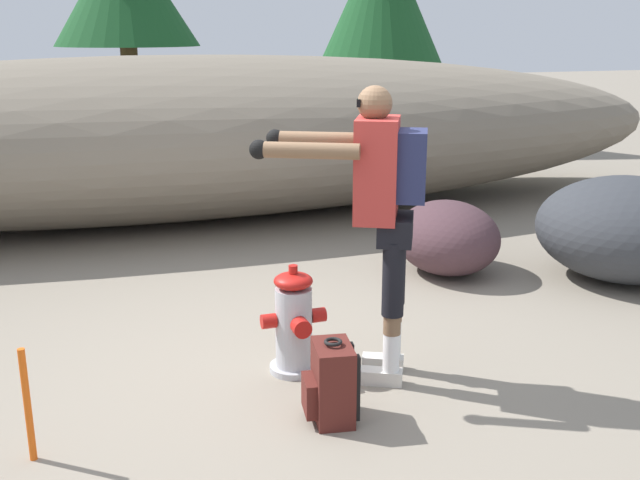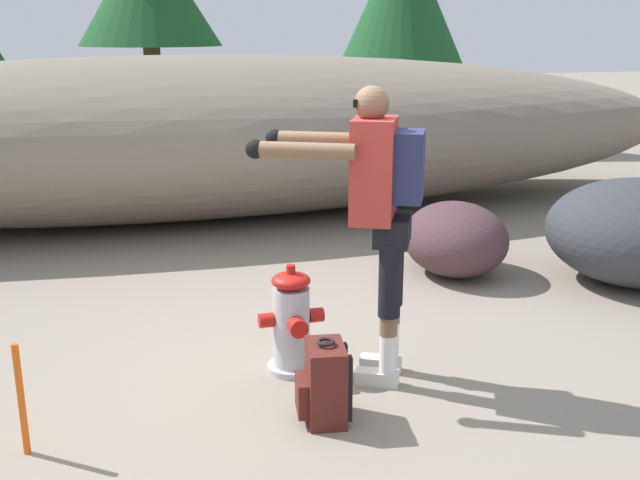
{
  "view_description": "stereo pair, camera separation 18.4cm",
  "coord_description": "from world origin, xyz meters",
  "px_view_note": "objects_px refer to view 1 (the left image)",
  "views": [
    {
      "loc": [
        -1.16,
        -4.14,
        2.08
      ],
      "look_at": [
        0.31,
        0.27,
        0.75
      ],
      "focal_mm": 41.75,
      "sensor_mm": 36.0,
      "label": 1
    },
    {
      "loc": [
        -0.99,
        -4.2,
        2.08
      ],
      "look_at": [
        0.31,
        0.27,
        0.75
      ],
      "focal_mm": 41.75,
      "sensor_mm": 36.0,
      "label": 2
    }
  ],
  "objects_px": {
    "fire_hydrant": "(294,324)",
    "utility_worker": "(379,198)",
    "survey_stake": "(27,405)",
    "spare_backpack": "(332,383)",
    "boulder_mid": "(628,229)",
    "boulder_large": "(447,237)"
  },
  "relations": [
    {
      "from": "boulder_mid",
      "to": "survey_stake",
      "type": "distance_m",
      "value": 4.91
    },
    {
      "from": "spare_backpack",
      "to": "utility_worker",
      "type": "bearing_deg",
      "value": -127.45
    },
    {
      "from": "survey_stake",
      "to": "spare_backpack",
      "type": "bearing_deg",
      "value": -3.57
    },
    {
      "from": "utility_worker",
      "to": "spare_backpack",
      "type": "distance_m",
      "value": 1.09
    },
    {
      "from": "spare_backpack",
      "to": "fire_hydrant",
      "type": "bearing_deg",
      "value": -79.02
    },
    {
      "from": "fire_hydrant",
      "to": "utility_worker",
      "type": "distance_m",
      "value": 0.96
    },
    {
      "from": "fire_hydrant",
      "to": "utility_worker",
      "type": "height_order",
      "value": "utility_worker"
    },
    {
      "from": "fire_hydrant",
      "to": "utility_worker",
      "type": "bearing_deg",
      "value": -26.4
    },
    {
      "from": "survey_stake",
      "to": "utility_worker",
      "type": "bearing_deg",
      "value": 9.11
    },
    {
      "from": "fire_hydrant",
      "to": "utility_worker",
      "type": "relative_size",
      "value": 0.39
    },
    {
      "from": "fire_hydrant",
      "to": "survey_stake",
      "type": "distance_m",
      "value": 1.62
    },
    {
      "from": "fire_hydrant",
      "to": "boulder_large",
      "type": "relative_size",
      "value": 0.68
    },
    {
      "from": "fire_hydrant",
      "to": "utility_worker",
      "type": "xyz_separation_m",
      "value": [
        0.46,
        -0.23,
        0.81
      ]
    },
    {
      "from": "utility_worker",
      "to": "spare_backpack",
      "type": "relative_size",
      "value": 3.77
    },
    {
      "from": "boulder_large",
      "to": "boulder_mid",
      "type": "distance_m",
      "value": 1.51
    },
    {
      "from": "utility_worker",
      "to": "boulder_large",
      "type": "height_order",
      "value": "utility_worker"
    },
    {
      "from": "spare_backpack",
      "to": "survey_stake",
      "type": "height_order",
      "value": "survey_stake"
    },
    {
      "from": "spare_backpack",
      "to": "survey_stake",
      "type": "distance_m",
      "value": 1.55
    },
    {
      "from": "fire_hydrant",
      "to": "boulder_mid",
      "type": "xyz_separation_m",
      "value": [
        3.19,
        0.81,
        0.13
      ]
    },
    {
      "from": "fire_hydrant",
      "to": "spare_backpack",
      "type": "relative_size",
      "value": 1.48
    },
    {
      "from": "survey_stake",
      "to": "boulder_mid",
      "type": "bearing_deg",
      "value": 16.06
    },
    {
      "from": "fire_hydrant",
      "to": "boulder_large",
      "type": "distance_m",
      "value": 2.35
    }
  ]
}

